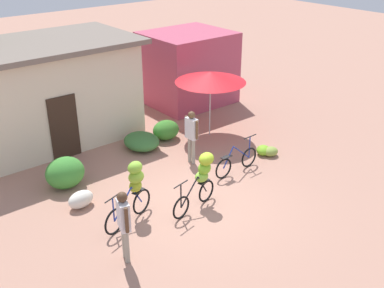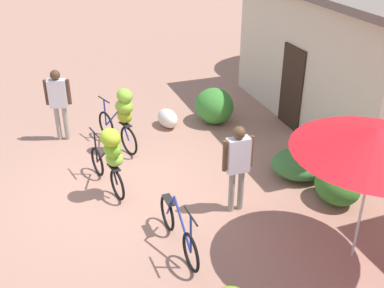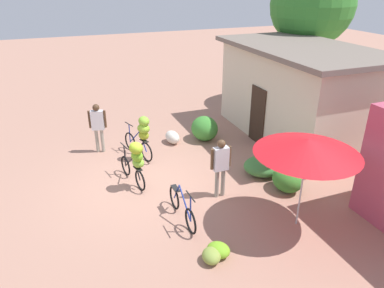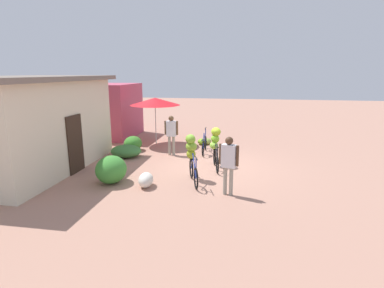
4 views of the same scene
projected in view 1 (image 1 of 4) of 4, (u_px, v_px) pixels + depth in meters
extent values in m
plane|color=#A87865|center=(198.00, 202.00, 12.06)|extent=(60.00, 60.00, 0.00)
cube|color=beige|center=(40.00, 96.00, 14.87)|extent=(5.85, 3.21, 3.13)
cube|color=#72665B|center=(33.00, 45.00, 14.16)|extent=(6.35, 3.71, 0.16)
cube|color=#332319|center=(64.00, 128.00, 13.98)|extent=(0.90, 0.06, 2.00)
cube|color=#B3465E|center=(188.00, 68.00, 18.35)|extent=(3.20, 2.80, 2.82)
ellipsoid|color=#3C8833|center=(65.00, 173.00, 12.59)|extent=(1.08, 0.94, 0.88)
ellipsoid|color=#3C7637|center=(142.00, 141.00, 14.85)|extent=(1.08, 1.27, 0.50)
ellipsoid|color=#3A822C|center=(166.00, 130.00, 15.48)|extent=(0.93, 0.78, 0.66)
cylinder|color=beige|center=(210.00, 105.00, 15.47)|extent=(0.04, 0.04, 2.18)
cone|color=red|center=(211.00, 77.00, 15.05)|extent=(2.36, 2.36, 0.35)
torus|color=black|center=(114.00, 221.00, 10.71)|extent=(0.65, 0.25, 0.66)
torus|color=black|center=(142.00, 202.00, 11.48)|extent=(0.65, 0.25, 0.66)
cylinder|color=navy|center=(136.00, 195.00, 11.22)|extent=(0.38, 0.15, 0.61)
cylinder|color=navy|center=(123.00, 204.00, 10.83)|extent=(0.66, 0.25, 0.62)
cylinder|color=black|center=(112.00, 198.00, 10.43)|extent=(0.48, 0.18, 0.03)
cylinder|color=navy|center=(113.00, 210.00, 10.57)|extent=(0.04, 0.04, 0.64)
cube|color=black|center=(138.00, 191.00, 11.24)|extent=(0.39, 0.24, 0.02)
ellipsoid|color=#91A524|center=(135.00, 186.00, 11.15)|extent=(0.46, 0.43, 0.30)
ellipsoid|color=#85B12F|center=(136.00, 177.00, 11.06)|extent=(0.54, 0.50, 0.30)
ellipsoid|color=#80B933|center=(135.00, 168.00, 10.97)|extent=(0.48, 0.43, 0.30)
torus|color=black|center=(181.00, 208.00, 11.28)|extent=(0.60, 0.17, 0.61)
torus|color=black|center=(206.00, 191.00, 11.99)|extent=(0.60, 0.17, 0.61)
cylinder|color=black|center=(202.00, 184.00, 11.74)|extent=(0.38, 0.11, 0.60)
cylinder|color=black|center=(190.00, 192.00, 11.39)|extent=(0.67, 0.17, 0.61)
cylinder|color=black|center=(181.00, 184.00, 11.00)|extent=(0.50, 0.13, 0.03)
cylinder|color=black|center=(181.00, 196.00, 11.14)|extent=(0.04, 0.04, 0.67)
cube|color=black|center=(204.00, 182.00, 11.77)|extent=(0.38, 0.21, 0.02)
ellipsoid|color=#86BE3B|center=(202.00, 177.00, 11.70)|extent=(0.45, 0.39, 0.27)
ellipsoid|color=#74B628|center=(204.00, 168.00, 11.61)|extent=(0.45, 0.39, 0.32)
ellipsoid|color=#99BA26|center=(206.00, 159.00, 11.51)|extent=(0.51, 0.45, 0.32)
torus|color=black|center=(249.00, 157.00, 13.71)|extent=(0.62, 0.07, 0.62)
torus|color=black|center=(223.00, 169.00, 13.07)|extent=(0.62, 0.07, 0.62)
cylinder|color=navy|center=(228.00, 158.00, 13.06)|extent=(0.40, 0.05, 0.60)
cylinder|color=navy|center=(241.00, 152.00, 13.38)|extent=(0.72, 0.06, 0.61)
cylinder|color=black|center=(250.00, 137.00, 13.41)|extent=(0.50, 0.05, 0.03)
cylinder|color=navy|center=(249.00, 147.00, 13.56)|extent=(0.04, 0.04, 0.68)
cube|color=black|center=(226.00, 157.00, 12.99)|extent=(0.36, 0.15, 0.02)
ellipsoid|color=#86A041|center=(271.00, 152.00, 14.42)|extent=(0.54, 0.49, 0.30)
ellipsoid|color=#75B525|center=(263.00, 150.00, 14.51)|extent=(0.67, 0.65, 0.29)
ellipsoid|color=silver|center=(81.00, 199.00, 11.78)|extent=(0.75, 0.53, 0.44)
cylinder|color=gray|center=(190.00, 149.00, 13.97)|extent=(0.11, 0.11, 0.81)
cylinder|color=gray|center=(193.00, 152.00, 13.84)|extent=(0.11, 0.11, 0.81)
cube|color=silver|center=(191.00, 128.00, 13.59)|extent=(0.20, 0.40, 0.64)
cylinder|color=brown|center=(186.00, 125.00, 13.75)|extent=(0.08, 0.08, 0.58)
cylinder|color=brown|center=(197.00, 130.00, 13.40)|extent=(0.08, 0.08, 0.58)
sphere|color=brown|center=(191.00, 115.00, 13.40)|extent=(0.22, 0.22, 0.22)
cylinder|color=gray|center=(125.00, 241.00, 9.91)|extent=(0.11, 0.11, 0.82)
cylinder|color=gray|center=(127.00, 246.00, 9.76)|extent=(0.11, 0.11, 0.82)
cube|color=silver|center=(123.00, 215.00, 9.51)|extent=(0.30, 0.44, 0.65)
cylinder|color=#4C3321|center=(120.00, 208.00, 9.71)|extent=(0.08, 0.08, 0.59)
cylinder|color=#4C3321|center=(127.00, 220.00, 9.29)|extent=(0.08, 0.08, 0.59)
sphere|color=#4C3321|center=(122.00, 197.00, 9.33)|extent=(0.22, 0.22, 0.22)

